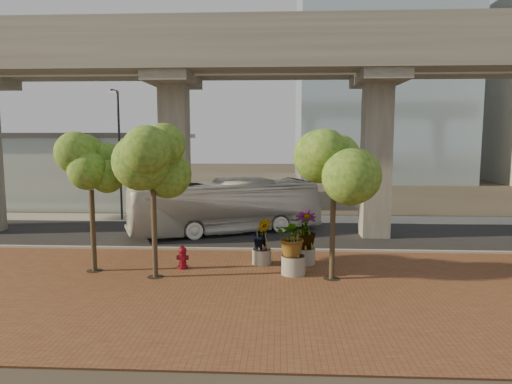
{
  "coord_description": "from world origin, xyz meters",
  "views": [
    {
      "loc": [
        0.28,
        -25.27,
        5.89
      ],
      "look_at": [
        -1.02,
        0.5,
        2.83
      ],
      "focal_mm": 32.0,
      "sensor_mm": 36.0,
      "label": 1
    }
  ],
  "objects": [
    {
      "name": "streetlamp_east",
      "position": [
        7.67,
        7.04,
        4.58
      ],
      "size": [
        0.39,
        1.14,
        7.84
      ],
      "color": "#2E2E33",
      "rests_on": "ground"
    },
    {
      "name": "far_sidewalk",
      "position": [
        0.0,
        7.5,
        0.03
      ],
      "size": [
        90.0,
        3.0,
        0.06
      ],
      "primitive_type": "cube",
      "color": "#9C9991",
      "rests_on": "ground"
    },
    {
      "name": "brick_plaza",
      "position": [
        0.0,
        -8.0,
        0.03
      ],
      "size": [
        70.0,
        13.0,
        0.06
      ],
      "primitive_type": "cube",
      "color": "brown",
      "rests_on": "ground"
    },
    {
      "name": "planter_left",
      "position": [
        -0.5,
        -4.59,
        1.38
      ],
      "size": [
        1.98,
        1.98,
        2.18
      ],
      "color": "gray",
      "rests_on": "ground"
    },
    {
      "name": "fire_hydrant",
      "position": [
        -4.02,
        -5.5,
        0.56
      ],
      "size": [
        0.53,
        0.47,
        1.05
      ],
      "color": "maroon",
      "rests_on": "ground"
    },
    {
      "name": "asphalt_road",
      "position": [
        0.0,
        2.0,
        0.02
      ],
      "size": [
        90.0,
        8.0,
        0.04
      ],
      "primitive_type": "cube",
      "color": "black",
      "rests_on": "ground"
    },
    {
      "name": "curb_strip",
      "position": [
        0.0,
        -2.0,
        0.08
      ],
      "size": [
        70.0,
        0.25,
        0.16
      ],
      "primitive_type": "cube",
      "color": "#9C9991",
      "rests_on": "ground"
    },
    {
      "name": "transit_viaduct",
      "position": [
        0.0,
        2.0,
        7.29
      ],
      "size": [
        72.0,
        5.6,
        12.4
      ],
      "color": "#99978B",
      "rests_on": "ground"
    },
    {
      "name": "streetlamp_west",
      "position": [
        -11.0,
        6.44,
        5.33
      ],
      "size": [
        0.45,
        1.32,
        9.13
      ],
      "color": "#29292E",
      "rests_on": "ground"
    },
    {
      "name": "street_tree_near_west",
      "position": [
        -4.9,
        -6.82,
        4.76
      ],
      "size": [
        3.57,
        3.57,
        6.34
      ],
      "color": "brown",
      "rests_on": "ground"
    },
    {
      "name": "planter_right",
      "position": [
        1.5,
        -4.46,
        1.57
      ],
      "size": [
        2.33,
        2.33,
        2.49
      ],
      "color": "#9C978D",
      "rests_on": "ground"
    },
    {
      "name": "planter_front",
      "position": [
        0.92,
        -6.12,
        1.59
      ],
      "size": [
        2.29,
        2.29,
        2.52
      ],
      "color": "gray",
      "rests_on": "ground"
    },
    {
      "name": "street_tree_far_west",
      "position": [
        -7.83,
        -6.07,
        4.61
      ],
      "size": [
        3.3,
        3.3,
        6.08
      ],
      "color": "brown",
      "rests_on": "ground"
    },
    {
      "name": "station_pavilion",
      "position": [
        -20.0,
        16.0,
        3.22
      ],
      "size": [
        23.0,
        13.0,
        6.3
      ],
      "color": "silver",
      "rests_on": "ground"
    },
    {
      "name": "street_tree_near_east",
      "position": [
        2.5,
        -6.7,
        4.88
      ],
      "size": [
        3.57,
        3.57,
        6.47
      ],
      "color": "brown",
      "rests_on": "ground"
    },
    {
      "name": "transit_bus",
      "position": [
        -3.0,
        2.46,
        1.66
      ],
      "size": [
        12.03,
        7.4,
        3.32
      ],
      "primitive_type": "imported",
      "rotation": [
        0.0,
        0.0,
        1.99
      ],
      "color": "silver",
      "rests_on": "ground"
    },
    {
      "name": "ground",
      "position": [
        0.0,
        0.0,
        0.0
      ],
      "size": [
        160.0,
        160.0,
        0.0
      ],
      "primitive_type": "plane",
      "color": "#342E26",
      "rests_on": "ground"
    }
  ]
}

